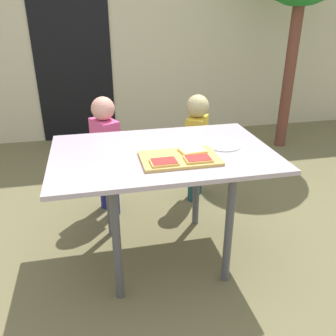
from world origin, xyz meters
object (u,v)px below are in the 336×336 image
child_right (197,140)px  pizza_slice_near_right (198,159)px  dining_table (163,164)px  plate_white_right (224,145)px  cutting_board (180,158)px  child_left (106,149)px  pizza_slice_far_right (193,151)px  pizza_slice_near_left (164,162)px

child_right → pizza_slice_near_right: bearing=-106.7°
dining_table → plate_white_right: size_ratio=5.93×
pizza_slice_near_right → plate_white_right: 0.33m
pizza_slice_near_right → child_right: (0.29, 0.96, -0.25)m
dining_table → cutting_board: 0.19m
pizza_slice_near_right → child_left: (-0.47, 0.88, -0.23)m
dining_table → child_left: size_ratio=1.38×
pizza_slice_far_right → child_left: (-0.47, 0.76, -0.23)m
pizza_slice_far_right → child_right: child_right is taller
cutting_board → pizza_slice_near_left: 0.13m
pizza_slice_near_left → cutting_board: bearing=33.7°
child_left → pizza_slice_near_right: bearing=-61.9°
cutting_board → pizza_slice_far_right: 0.11m
dining_table → pizza_slice_near_left: size_ratio=8.70×
child_left → cutting_board: bearing=-65.0°
dining_table → pizza_slice_near_left: pizza_slice_near_left is taller
pizza_slice_near_left → child_right: size_ratio=0.17×
cutting_board → child_left: size_ratio=0.46×
cutting_board → pizza_slice_near_right: bearing=-36.5°
pizza_slice_near_left → child_left: 0.96m
dining_table → plate_white_right: (0.39, 0.01, 0.09)m
pizza_slice_near_left → child_left: bearing=107.4°
dining_table → pizza_slice_far_right: size_ratio=8.14×
pizza_slice_far_right → child_left: 0.92m
cutting_board → plate_white_right: size_ratio=1.97×
plate_white_right → child_right: bearing=85.9°
dining_table → pizza_slice_far_right: bearing=-29.4°
cutting_board → child_left: bearing=115.0°
dining_table → pizza_slice_far_right: pizza_slice_far_right is taller
pizza_slice_far_right → child_left: child_left is taller
dining_table → child_left: 0.74m
cutting_board → plate_white_right: 0.36m
plate_white_right → cutting_board: bearing=-154.0°
dining_table → child_right: size_ratio=1.44×
cutting_board → child_left: 0.92m
pizza_slice_near_right → child_right: child_right is taller
pizza_slice_far_right → pizza_slice_near_right: 0.12m
pizza_slice_near_left → child_right: bearing=63.5°
pizza_slice_near_left → pizza_slice_near_right: bearing=1.0°
child_left → child_right: bearing=6.0°
pizza_slice_near_right → child_left: size_ratio=0.16×
pizza_slice_near_right → child_right: size_ratio=0.16×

